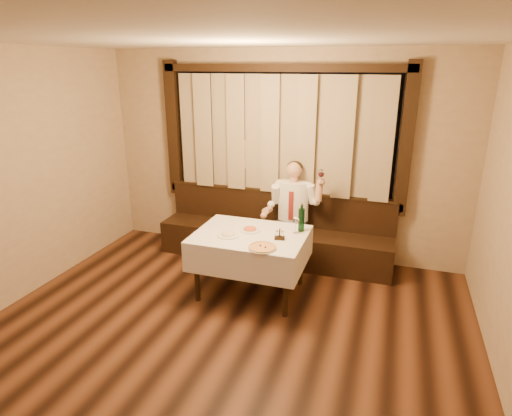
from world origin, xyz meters
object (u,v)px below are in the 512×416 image
(green_bottle, at_px, (301,219))
(seated_man, at_px, (292,206))
(pasta_cream, at_px, (228,233))
(pasta_red, at_px, (250,228))
(banquette, at_px, (275,237))
(cruet_caddy, at_px, (280,236))
(pizza, at_px, (262,247))
(dining_table, at_px, (251,242))

(green_bottle, distance_m, seated_man, 0.73)
(pasta_cream, relative_size, seated_man, 0.18)
(pasta_red, bearing_deg, green_bottle, 17.53)
(pasta_red, bearing_deg, banquette, 87.84)
(banquette, height_order, cruet_caddy, banquette)
(pasta_red, bearing_deg, cruet_caddy, -20.56)
(pizza, bearing_deg, cruet_caddy, 69.94)
(pasta_cream, bearing_deg, dining_table, 34.40)
(cruet_caddy, bearing_deg, pizza, -120.74)
(green_bottle, xyz_separation_m, seated_man, (-0.27, 0.67, -0.08))
(cruet_caddy, height_order, seated_man, seated_man)
(cruet_caddy, distance_m, seated_man, 1.00)
(dining_table, bearing_deg, green_bottle, 26.36)
(cruet_caddy, bearing_deg, pasta_red, 148.76)
(pasta_red, height_order, seated_man, seated_man)
(pizza, distance_m, pasta_red, 0.53)
(dining_table, relative_size, pizza, 4.08)
(pizza, bearing_deg, pasta_red, 123.22)
(banquette, height_order, pasta_cream, banquette)
(pasta_red, bearing_deg, pizza, -56.78)
(pasta_cream, xyz_separation_m, green_bottle, (0.75, 0.41, 0.11))
(dining_table, xyz_separation_m, cruet_caddy, (0.36, -0.07, 0.15))
(pizza, height_order, pasta_red, pasta_red)
(banquette, height_order, seated_man, seated_man)
(green_bottle, relative_size, cruet_caddy, 2.76)
(cruet_caddy, bearing_deg, dining_table, 159.13)
(pasta_cream, bearing_deg, banquette, 79.56)
(pizza, distance_m, green_bottle, 0.69)
(banquette, bearing_deg, pizza, -79.55)
(dining_table, distance_m, pasta_red, 0.17)
(dining_table, xyz_separation_m, seated_man, (0.26, 0.93, 0.16))
(pasta_red, relative_size, pasta_cream, 1.00)
(pizza, height_order, pasta_cream, pasta_cream)
(pizza, relative_size, cruet_caddy, 2.59)
(banquette, xyz_separation_m, cruet_caddy, (0.36, -1.09, 0.49))
(pizza, distance_m, pasta_cream, 0.52)
(pasta_red, xyz_separation_m, pasta_cream, (-0.18, -0.23, -0.00))
(dining_table, bearing_deg, banquette, 90.00)
(pizza, height_order, seated_man, seated_man)
(cruet_caddy, bearing_deg, seated_man, 85.00)
(banquette, distance_m, cruet_caddy, 1.25)
(dining_table, bearing_deg, pizza, -54.64)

